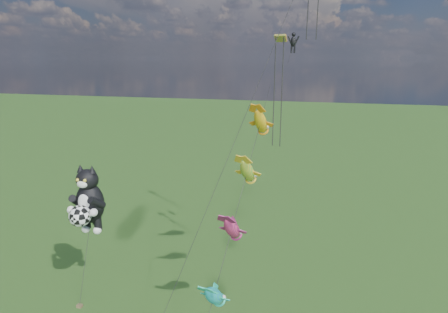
# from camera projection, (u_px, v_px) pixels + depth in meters

# --- Properties ---
(cat_kite_rig) EXTENTS (2.54, 4.17, 10.26)m
(cat_kite_rig) POSITION_uv_depth(u_px,v_px,m) (88.00, 201.00, 28.65)
(cat_kite_rig) COLOR #4E4428
(cat_kite_rig) RESTS_ON ground
(fish_windsock_rig) EXTENTS (2.46, 15.85, 16.06)m
(fish_windsock_rig) POSITION_uv_depth(u_px,v_px,m) (240.00, 199.00, 24.62)
(fish_windsock_rig) COLOR #4E4428
(fish_windsock_rig) RESTS_ON ground
(parafoil_rig) EXTENTS (9.08, 15.62, 28.28)m
(parafoil_rig) POSITION_uv_depth(u_px,v_px,m) (292.00, 33.00, 27.19)
(parafoil_rig) COLOR #4E4428
(parafoil_rig) RESTS_ON ground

